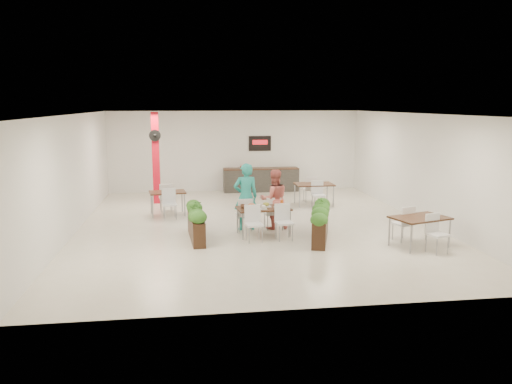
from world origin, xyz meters
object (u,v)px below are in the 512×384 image
Objects in this scene: main_table at (263,212)px; diner_man at (246,197)px; side_table_b at (314,187)px; diner_woman at (274,199)px; red_column at (156,157)px; planter_left at (196,220)px; side_table_c at (420,222)px; service_counter at (261,179)px; side_table_a at (167,196)px; planter_right at (321,221)px.

diner_man reaches higher than main_table.
diner_woman is at bearing -122.70° from side_table_b.
planter_left is at bearing -75.81° from red_column.
planter_left is 5.71m from side_table_b.
red_column is at bearing -55.93° from diner_woman.
red_column is 1.97× the size of side_table_b.
diner_man is 1.12× the size of side_table_c.
main_table is 1.04× the size of side_table_c.
main_table is (3.06, -4.84, -1.01)m from red_column.
main_table is 0.89× the size of planter_left.
red_column reaches higher than side_table_b.
service_counter reaches higher than main_table.
planter_left is 1.16× the size of side_table_c.
red_column is 1.85× the size of main_table.
side_table_c is at bearing -76.99° from side_table_b.
red_column is 5.82m from main_table.
red_column is 2.29m from side_table_a.
main_table is at bearing 5.92° from planter_left.
red_column is 1.91× the size of side_table_c.
diner_woman is at bearing -43.55° from side_table_a.
red_column reaches higher than main_table.
side_table_c is (5.43, -1.44, 0.12)m from planter_left.
side_table_c is (3.64, -1.62, 0.00)m from main_table.
diner_woman reaches higher than side_table_c.
service_counter is 1.54× the size of planter_left.
side_table_c is at bearing -24.05° from main_table.
red_column is 1.93× the size of side_table_a.
red_column reaches higher than planter_right.
red_column is at bearing 119.12° from side_table_c.
planter_right is (1.39, -0.69, -0.12)m from main_table.
diner_woman reaches higher than planter_right.
service_counter is 1.73× the size of main_table.
diner_man is at bearing 120.79° from main_table.
diner_woman is 3.75m from side_table_a.
planter_left is 1.20× the size of side_table_b.
main_table is 4.42m from side_table_b.
planter_left is at bearing -137.01° from side_table_b.
diner_man reaches higher than diner_woman.
planter_right reaches higher than main_table.
planter_right is 5.35m from side_table_a.
side_table_b is at bearing 57.81° from main_table.
red_column is 5.50m from diner_woman.
diner_man is 1.11× the size of diner_woman.
red_column is 1.64× the size of planter_left.
side_table_a is (-2.23, 2.19, -0.31)m from diner_man.
diner_man is at bearing -102.37° from service_counter.
diner_woman is 0.83× the size of planter_right.
red_column is 5.31m from planter_left.
diner_man is 1.13× the size of side_table_a.
diner_man is at bearing -52.16° from side_table_a.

